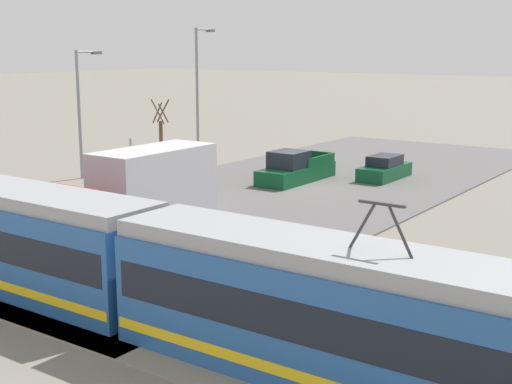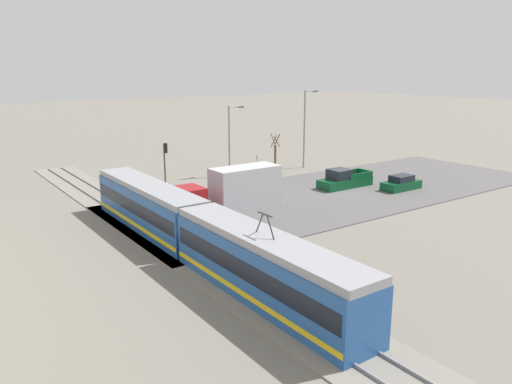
{
  "view_description": "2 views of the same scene",
  "coord_description": "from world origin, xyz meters",
  "px_view_note": "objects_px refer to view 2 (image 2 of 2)",
  "views": [
    {
      "loc": [
        -20.82,
        33.73,
        7.86
      ],
      "look_at": [
        -3.79,
        9.56,
        1.8
      ],
      "focal_mm": 50.0,
      "sensor_mm": 36.0,
      "label": 1
    },
    {
      "loc": [
        -33.25,
        33.73,
        11.4
      ],
      "look_at": [
        -1.83,
        11.49,
        1.93
      ],
      "focal_mm": 35.0,
      "sensor_mm": 36.0,
      "label": 2
    }
  ],
  "objects_px": {
    "light_rail_tram": "(196,231)",
    "street_lamp_mid_block": "(231,136)",
    "no_parking_sign": "(257,163)",
    "pickup_truck": "(344,180)",
    "traffic_light_pole": "(165,159)",
    "sedan_car_0": "(401,184)",
    "street_tree": "(275,156)",
    "street_lamp_near_crossing": "(306,124)",
    "box_truck": "(231,189)"
  },
  "relations": [
    {
      "from": "pickup_truck",
      "to": "street_tree",
      "type": "relative_size",
      "value": 1.26
    },
    {
      "from": "street_lamp_mid_block",
      "to": "no_parking_sign",
      "type": "bearing_deg",
      "value": -126.16
    },
    {
      "from": "traffic_light_pole",
      "to": "street_tree",
      "type": "bearing_deg",
      "value": -92.23
    },
    {
      "from": "pickup_truck",
      "to": "traffic_light_pole",
      "type": "xyz_separation_m",
      "value": [
        9.38,
        14.73,
        2.22
      ]
    },
    {
      "from": "pickup_truck",
      "to": "no_parking_sign",
      "type": "bearing_deg",
      "value": 21.13
    },
    {
      "from": "light_rail_tram",
      "to": "box_truck",
      "type": "height_order",
      "value": "light_rail_tram"
    },
    {
      "from": "sedan_car_0",
      "to": "street_tree",
      "type": "bearing_deg",
      "value": 23.7
    },
    {
      "from": "sedan_car_0",
      "to": "street_lamp_mid_block",
      "type": "relative_size",
      "value": 0.55
    },
    {
      "from": "street_lamp_mid_block",
      "to": "street_tree",
      "type": "bearing_deg",
      "value": -120.18
    },
    {
      "from": "street_tree",
      "to": "no_parking_sign",
      "type": "relative_size",
      "value": 2.01
    },
    {
      "from": "box_truck",
      "to": "traffic_light_pole",
      "type": "xyz_separation_m",
      "value": [
        9.04,
        1.76,
        1.41
      ]
    },
    {
      "from": "box_truck",
      "to": "street_tree",
      "type": "relative_size",
      "value": 2.2
    },
    {
      "from": "light_rail_tram",
      "to": "sedan_car_0",
      "type": "bearing_deg",
      "value": -80.2
    },
    {
      "from": "street_tree",
      "to": "street_lamp_mid_block",
      "type": "distance_m",
      "value": 5.39
    },
    {
      "from": "street_tree",
      "to": "pickup_truck",
      "type": "bearing_deg",
      "value": -168.52
    },
    {
      "from": "no_parking_sign",
      "to": "pickup_truck",
      "type": "bearing_deg",
      "value": -158.87
    },
    {
      "from": "street_lamp_near_crossing",
      "to": "street_lamp_mid_block",
      "type": "bearing_deg",
      "value": 84.55
    },
    {
      "from": "box_truck",
      "to": "street_tree",
      "type": "bearing_deg",
      "value": -52.61
    },
    {
      "from": "traffic_light_pole",
      "to": "no_parking_sign",
      "type": "distance_m",
      "value": 11.12
    },
    {
      "from": "street_lamp_near_crossing",
      "to": "box_truck",
      "type": "bearing_deg",
      "value": 120.9
    },
    {
      "from": "street_lamp_near_crossing",
      "to": "traffic_light_pole",
      "type": "bearing_deg",
      "value": 93.1
    },
    {
      "from": "light_rail_tram",
      "to": "traffic_light_pole",
      "type": "height_order",
      "value": "traffic_light_pole"
    },
    {
      "from": "pickup_truck",
      "to": "street_lamp_near_crossing",
      "type": "xyz_separation_m",
      "value": [
        10.38,
        -3.82,
        4.41
      ]
    },
    {
      "from": "light_rail_tram",
      "to": "street_tree",
      "type": "bearing_deg",
      "value": -48.34
    },
    {
      "from": "street_tree",
      "to": "no_parking_sign",
      "type": "xyz_separation_m",
      "value": [
        0.78,
        1.93,
        -0.71
      ]
    },
    {
      "from": "street_lamp_mid_block",
      "to": "no_parking_sign",
      "type": "xyz_separation_m",
      "value": [
        -1.66,
        -2.27,
        -3.04
      ]
    },
    {
      "from": "traffic_light_pole",
      "to": "light_rail_tram",
      "type": "bearing_deg",
      "value": 160.42
    },
    {
      "from": "light_rail_tram",
      "to": "street_lamp_mid_block",
      "type": "relative_size",
      "value": 3.68
    },
    {
      "from": "sedan_car_0",
      "to": "traffic_light_pole",
      "type": "distance_m",
      "value": 22.93
    },
    {
      "from": "light_rail_tram",
      "to": "traffic_light_pole",
      "type": "xyz_separation_m",
      "value": [
        17.57,
        -6.25,
        1.31
      ]
    },
    {
      "from": "light_rail_tram",
      "to": "box_truck",
      "type": "relative_size",
      "value": 2.76
    },
    {
      "from": "pickup_truck",
      "to": "traffic_light_pole",
      "type": "bearing_deg",
      "value": 57.53
    },
    {
      "from": "light_rail_tram",
      "to": "pickup_truck",
      "type": "bearing_deg",
      "value": -68.67
    },
    {
      "from": "street_lamp_near_crossing",
      "to": "no_parking_sign",
      "type": "bearing_deg",
      "value": 95.47
    },
    {
      "from": "light_rail_tram",
      "to": "street_lamp_mid_block",
      "type": "height_order",
      "value": "street_lamp_mid_block"
    },
    {
      "from": "street_tree",
      "to": "light_rail_tram",
      "type": "bearing_deg",
      "value": 131.66
    },
    {
      "from": "light_rail_tram",
      "to": "street_tree",
      "type": "distance_m",
      "value": 25.68
    },
    {
      "from": "light_rail_tram",
      "to": "sedan_car_0",
      "type": "xyz_separation_m",
      "value": [
        4.28,
        -24.79,
        -1.03
      ]
    },
    {
      "from": "street_tree",
      "to": "no_parking_sign",
      "type": "bearing_deg",
      "value": 67.89
    },
    {
      "from": "light_rail_tram",
      "to": "box_truck",
      "type": "bearing_deg",
      "value": -43.2
    },
    {
      "from": "traffic_light_pole",
      "to": "no_parking_sign",
      "type": "xyz_separation_m",
      "value": [
        0.28,
        -11.0,
        -1.6
      ]
    },
    {
      "from": "traffic_light_pole",
      "to": "street_lamp_near_crossing",
      "type": "height_order",
      "value": "street_lamp_near_crossing"
    },
    {
      "from": "sedan_car_0",
      "to": "street_lamp_near_crossing",
      "type": "bearing_deg",
      "value": -0.02
    },
    {
      "from": "box_truck",
      "to": "pickup_truck",
      "type": "bearing_deg",
      "value": -91.47
    },
    {
      "from": "light_rail_tram",
      "to": "no_parking_sign",
      "type": "bearing_deg",
      "value": -44.02
    },
    {
      "from": "pickup_truck",
      "to": "traffic_light_pole",
      "type": "relative_size",
      "value": 1.28
    },
    {
      "from": "pickup_truck",
      "to": "street_lamp_mid_block",
      "type": "relative_size",
      "value": 0.77
    },
    {
      "from": "light_rail_tram",
      "to": "sedan_car_0",
      "type": "relative_size",
      "value": 6.7
    },
    {
      "from": "sedan_car_0",
      "to": "traffic_light_pole",
      "type": "xyz_separation_m",
      "value": [
        13.29,
        18.54,
        2.34
      ]
    },
    {
      "from": "light_rail_tram",
      "to": "no_parking_sign",
      "type": "distance_m",
      "value": 24.82
    }
  ]
}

